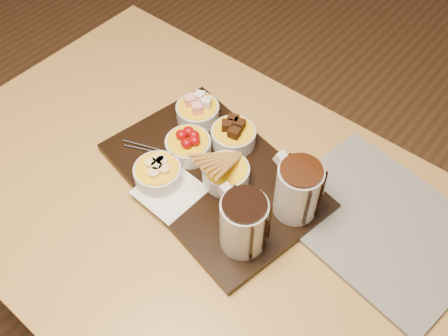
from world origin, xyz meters
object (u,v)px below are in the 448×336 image
Objects in this scene: pitcher_milk_chocolate at (298,191)px; dining_table at (195,220)px; serving_board at (213,176)px; pitcher_dark_chocolate at (243,224)px; newspaper at (381,223)px; bowl_strawberries at (188,147)px.

dining_table is at bearing -142.44° from pitcher_milk_chocolate.
pitcher_dark_chocolate reaches higher than serving_board.
newspaper is at bearing 28.68° from dining_table.
dining_table is 0.24m from pitcher_dark_chocolate.
dining_table is 0.12m from serving_board.
newspaper is (0.34, 0.19, 0.10)m from dining_table.
pitcher_dark_chocolate is at bearing -122.04° from newspaper.
pitcher_milk_chocolate is (0.03, 0.13, 0.00)m from pitcher_dark_chocolate.
pitcher_milk_chocolate is 0.19m from newspaper.
serving_board is 1.21× the size of newspaper.
serving_board reaches higher than newspaper.
bowl_strawberries is (-0.08, 0.01, 0.03)m from serving_board.
dining_table is at bearing 179.88° from pitcher_dark_chocolate.
pitcher_dark_chocolate reaches higher than newspaper.
bowl_strawberries is 0.26× the size of newspaper.
serving_board is at bearing -7.11° from bowl_strawberries.
dining_table is at bearing -142.82° from newspaper.
pitcher_dark_chocolate is (0.16, -0.03, 0.18)m from dining_table.
dining_table is at bearing -43.01° from bowl_strawberries.
pitcher_dark_chocolate is 1.00× the size of pitcher_milk_chocolate.
pitcher_dark_chocolate is at bearing -23.34° from bowl_strawberries.
pitcher_milk_chocolate is 0.32× the size of newspaper.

